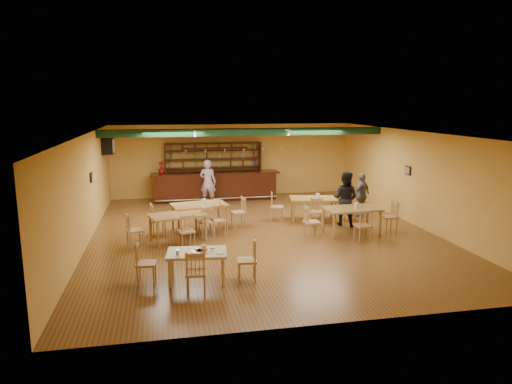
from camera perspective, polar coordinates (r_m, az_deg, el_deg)
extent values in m
plane|color=brown|center=(14.11, 0.78, -5.03)|extent=(12.00, 12.00, 0.00)
cube|color=#10321A|center=(16.35, -1.26, 7.37)|extent=(10.00, 0.30, 0.25)
cube|color=silver|center=(16.73, -7.76, 7.60)|extent=(0.05, 2.50, 0.05)
cube|color=silver|center=(17.23, 3.02, 7.77)|extent=(0.05, 2.50, 0.05)
cube|color=silver|center=(17.65, -17.69, 5.43)|extent=(0.34, 0.70, 0.48)
cube|color=black|center=(14.59, -19.54, 1.70)|extent=(0.04, 0.34, 0.28)
cube|color=black|center=(15.98, 18.13, 2.54)|extent=(0.04, 0.34, 0.28)
cube|color=black|center=(18.82, -4.98, 0.73)|extent=(5.14, 0.85, 1.13)
cube|color=black|center=(19.35, -5.22, 2.72)|extent=(3.97, 0.40, 2.28)
imported|color=maroon|center=(18.59, -11.53, 2.93)|extent=(0.34, 0.34, 0.48)
cube|color=#AC7A3D|center=(14.42, -6.94, -3.07)|extent=(1.80, 1.28, 0.82)
cube|color=#AC7A3D|center=(15.65, 7.00, -2.08)|extent=(1.67, 1.19, 0.76)
cube|color=#AC7A3D|center=(13.44, -9.56, -4.30)|extent=(1.74, 1.32, 0.77)
cube|color=#AC7A3D|center=(14.17, 11.61, -3.50)|extent=(1.66, 1.05, 0.81)
cube|color=beige|center=(10.37, -7.24, -9.08)|extent=(1.37, 0.96, 0.69)
cylinder|color=silver|center=(10.26, -6.77, -7.20)|extent=(0.44, 0.44, 0.01)
cylinder|color=#EAE5C6|center=(10.09, -9.60, -7.31)|extent=(0.08, 0.08, 0.11)
cube|color=white|center=(10.45, -5.59, -6.79)|extent=(0.23, 0.19, 0.03)
cube|color=silver|center=(10.31, -6.03, -7.04)|extent=(0.28, 0.30, 0.00)
cylinder|color=white|center=(10.12, -4.34, -7.41)|extent=(0.24, 0.24, 0.01)
imported|color=#8C489C|center=(17.92, -5.93, 1.20)|extent=(0.74, 0.61, 1.75)
imported|color=black|center=(15.09, 10.88, -0.79)|extent=(1.07, 1.05, 1.74)
imported|color=slate|center=(16.35, 12.83, -0.36)|extent=(0.94, 0.82, 1.52)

